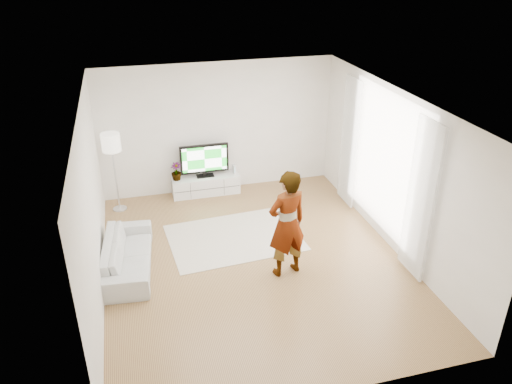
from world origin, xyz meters
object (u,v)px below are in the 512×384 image
object	(u,v)px
television	(204,159)
rug	(234,238)
floor_lamp	(111,146)
media_console	(206,185)
sofa	(128,255)
player	(287,224)

from	to	relation	value
television	rug	bearing A→B (deg)	-84.68
rug	floor_lamp	world-z (taller)	floor_lamp
media_console	sofa	world-z (taller)	sofa
television	media_console	bearing A→B (deg)	-90.00
television	sofa	bearing A→B (deg)	-125.07
television	floor_lamp	distance (m)	1.96
television	player	bearing A→B (deg)	-76.65
television	player	distance (m)	3.35
media_console	floor_lamp	world-z (taller)	floor_lamp
floor_lamp	media_console	bearing A→B (deg)	7.58
television	player	xyz separation A→B (m)	(0.77, -3.26, 0.13)
floor_lamp	player	bearing A→B (deg)	-48.77
player	media_console	bearing A→B (deg)	-90.10
sofa	floor_lamp	world-z (taller)	floor_lamp
media_console	sofa	distance (m)	3.00
media_console	player	bearing A→B (deg)	-76.54
player	sofa	world-z (taller)	player
television	sofa	xyz separation A→B (m)	(-1.74, -2.47, -0.52)
sofa	floor_lamp	xyz separation A→B (m)	(-0.11, 2.20, 1.12)
television	rug	distance (m)	2.14
player	rug	bearing A→B (deg)	-78.83
rug	player	bearing A→B (deg)	-65.27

